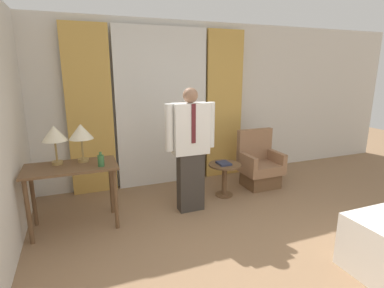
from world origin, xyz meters
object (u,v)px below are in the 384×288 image
(bottle_near_edge, at_px, (101,160))
(armchair, at_px, (259,166))
(desk, at_px, (72,176))
(table_lamp_right, at_px, (81,133))
(person, at_px, (190,147))
(side_table, at_px, (225,174))
(table_lamp_left, at_px, (54,135))
(book, at_px, (224,163))

(bottle_near_edge, distance_m, armchair, 2.67)
(desk, height_order, bottle_near_edge, bottle_near_edge)
(table_lamp_right, height_order, person, person)
(armchair, bearing_deg, side_table, -167.56)
(table_lamp_left, bearing_deg, desk, -38.97)
(table_lamp_left, height_order, person, person)
(table_lamp_right, xyz_separation_m, book, (2.00, 0.05, -0.64))
(table_lamp_left, bearing_deg, book, 1.36)
(table_lamp_left, bearing_deg, side_table, 1.43)
(person, bearing_deg, table_lamp_right, 171.92)
(person, bearing_deg, desk, 177.24)
(person, relative_size, armchair, 1.80)
(book, bearing_deg, desk, -175.35)
(side_table, bearing_deg, book, -170.81)
(desk, xyz_separation_m, book, (2.15, 0.17, -0.14))
(armchair, height_order, side_table, armchair)
(bottle_near_edge, xyz_separation_m, side_table, (1.83, 0.33, -0.52))
(table_lamp_right, distance_m, armchair, 2.89)
(table_lamp_left, distance_m, book, 2.38)
(table_lamp_left, relative_size, person, 0.28)
(person, xyz_separation_m, side_table, (0.66, 0.25, -0.56))
(desk, height_order, book, desk)
(table_lamp_left, bearing_deg, table_lamp_right, 0.00)
(book, bearing_deg, table_lamp_left, -178.64)
(table_lamp_right, height_order, book, table_lamp_right)
(desk, bearing_deg, person, -2.76)
(bottle_near_edge, height_order, armchair, bottle_near_edge)
(desk, relative_size, armchair, 1.13)
(desk, xyz_separation_m, armchair, (2.91, 0.34, -0.33))
(desk, height_order, armchair, armchair)
(table_lamp_right, relative_size, person, 0.28)
(desk, bearing_deg, bottle_near_edge, -23.88)
(armchair, xyz_separation_m, book, (-0.76, -0.17, 0.19))
(armchair, bearing_deg, book, -167.65)
(armchair, bearing_deg, table_lamp_right, -175.42)
(bottle_near_edge, bearing_deg, person, 3.82)
(desk, bearing_deg, table_lamp_right, 38.97)
(bottle_near_edge, bearing_deg, armchair, 10.85)
(table_lamp_right, height_order, side_table, table_lamp_right)
(armchair, distance_m, book, 0.80)
(person, bearing_deg, table_lamp_left, 173.36)
(person, xyz_separation_m, book, (0.64, 0.25, -0.38))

